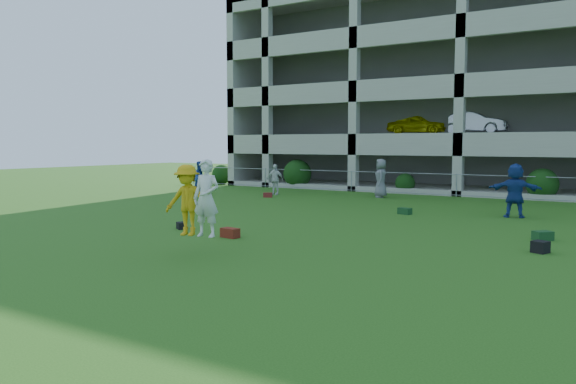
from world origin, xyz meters
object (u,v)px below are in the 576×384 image
Objects in this scene: crate_d at (540,247)px; parking_garage at (496,92)px; bystander_a at (201,178)px; bystander_b at (275,179)px; bystander_d at (515,190)px; frisbee_contest at (193,200)px; bystander_c at (381,178)px.

parking_garage is at bearing 104.80° from crate_d.
bystander_a reaches higher than crate_d.
bystander_d is at bearing -22.75° from bystander_b.
crate_d is 8.78m from frisbee_contest.
bystander_a is at bearing -94.20° from bystander_c.
bystander_c reaches higher than bystander_a.
bystander_d is at bearing 65.44° from frisbee_contest.
frisbee_contest is (10.79, -12.69, 0.48)m from bystander_a.
bystander_d is 1.05× the size of frisbee_contest.
bystander_b is at bearing 116.50° from frisbee_contest.
bystander_c is (5.43, 1.57, 0.16)m from bystander_b.
parking_garage is (3.13, 11.22, 5.03)m from bystander_c.
frisbee_contest is at bearing -72.89° from bystander_b.
frisbee_contest reaches higher than bystander_a.
bystander_d is at bearing -65.58° from bystander_a.
frisbee_contest is 27.93m from parking_garage.
crate_d is at bearing 12.25° from bystander_c.
bystander_b is at bearing -123.81° from parking_garage.
crate_d is 0.18× the size of frisbee_contest.
crate_d is (9.12, -11.45, -0.83)m from bystander_c.
bystander_d is (7.26, -4.59, 0.02)m from bystander_c.
bystander_b is 16.46m from frisbee_contest.
bystander_c is at bearing 6.75° from bystander_b.
bystander_a is 1.09× the size of bystander_b.
bystander_d is 7.16m from crate_d.
bystander_d is at bearing 105.18° from crate_d.
frisbee_contest is (-5.35, -11.71, 0.37)m from bystander_d.
bystander_b is 0.84× the size of bystander_c.
crate_d is (18.01, -7.85, -0.75)m from bystander_a.
frisbee_contest is (1.91, -16.30, 0.39)m from bystander_c.
bystander_b is 0.82× the size of bystander_d.
frisbee_contest is at bearing -111.72° from bystander_a.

